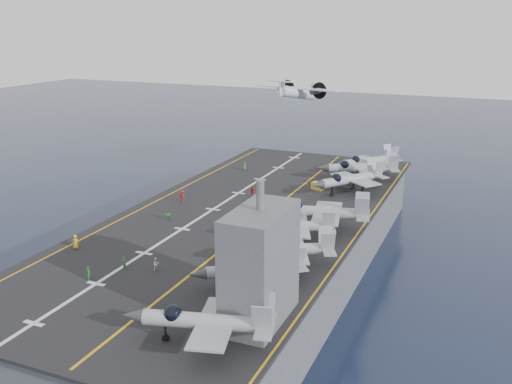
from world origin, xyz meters
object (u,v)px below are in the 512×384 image
at_px(transport_plane, 298,94).
at_px(island_superstructure, 260,252).
at_px(tow_cart_a, 224,252).
at_px(fighter_jet_0, 207,320).

bearing_deg(transport_plane, island_superstructure, -73.04).
xyz_separation_m(island_superstructure, tow_cart_a, (-10.74, 13.43, -6.95)).
distance_m(island_superstructure, transport_plane, 95.02).
xyz_separation_m(fighter_jet_0, transport_plane, (-24.92, 97.20, 9.15)).
xyz_separation_m(tow_cart_a, transport_plane, (-16.95, 77.37, 11.19)).
height_order(island_superstructure, fighter_jet_0, island_superstructure).
xyz_separation_m(fighter_jet_0, tow_cart_a, (-7.97, 19.82, -2.04)).
bearing_deg(island_superstructure, tow_cart_a, 128.64).
distance_m(tow_cart_a, transport_plane, 79.99).
bearing_deg(fighter_jet_0, transport_plane, 104.38).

